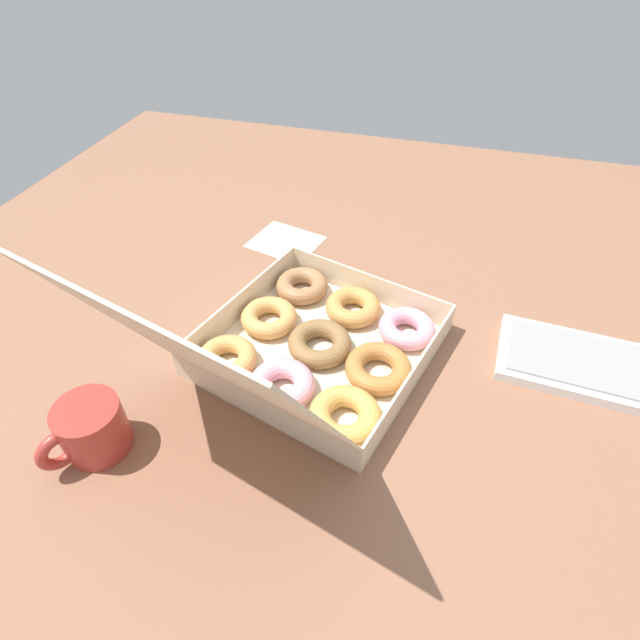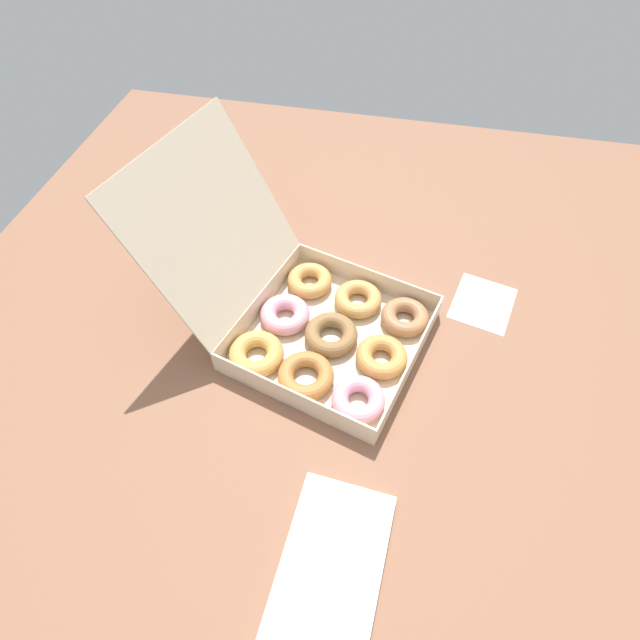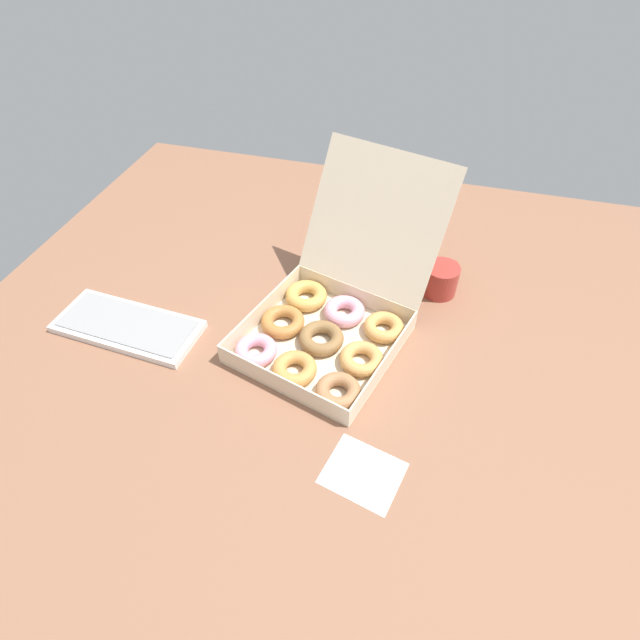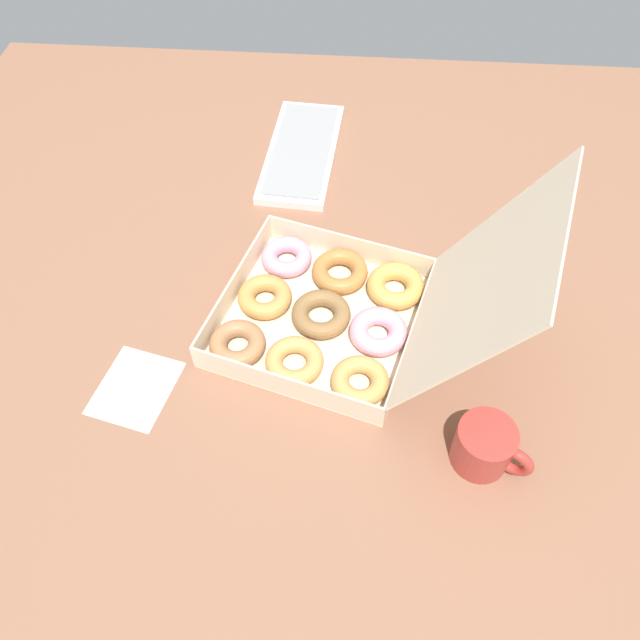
% 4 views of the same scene
% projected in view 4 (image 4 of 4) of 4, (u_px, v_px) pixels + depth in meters
% --- Properties ---
extents(ground_plane, '(1.80, 1.80, 0.02)m').
position_uv_depth(ground_plane, '(301.00, 319.00, 1.16)').
color(ground_plane, '#8D5E45').
extents(donut_box, '(0.47, 0.59, 0.36)m').
position_uv_depth(donut_box, '(337.00, 311.00, 1.11)').
color(donut_box, beige).
rests_on(donut_box, ground_plane).
extents(keyboard, '(0.37, 0.18, 0.02)m').
position_uv_depth(keyboard, '(302.00, 152.00, 1.43)').
color(keyboard, white).
rests_on(keyboard, ground_plane).
extents(coffee_mug, '(0.09, 0.12, 0.08)m').
position_uv_depth(coffee_mug, '(486.00, 447.00, 0.95)').
color(coffee_mug, '#AE382F').
rests_on(coffee_mug, ground_plane).
extents(paper_napkin, '(0.17, 0.15, 0.00)m').
position_uv_depth(paper_napkin, '(135.00, 388.00, 1.06)').
color(paper_napkin, white).
rests_on(paper_napkin, ground_plane).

